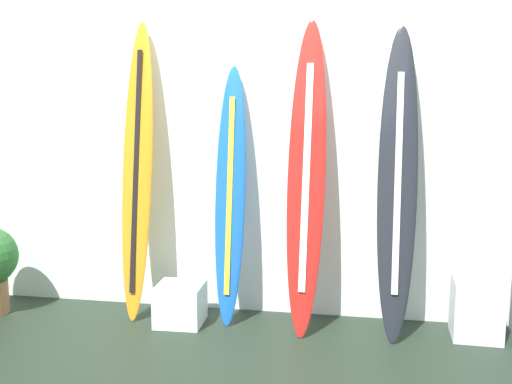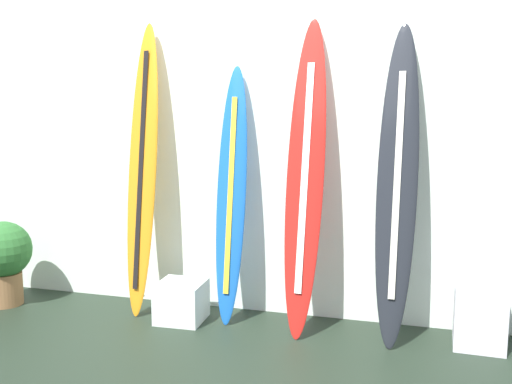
% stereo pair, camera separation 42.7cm
% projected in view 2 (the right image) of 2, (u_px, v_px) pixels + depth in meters
% --- Properties ---
extents(wall_back, '(7.20, 0.20, 2.80)m').
position_uv_depth(wall_back, '(289.00, 136.00, 4.51)').
color(wall_back, silver).
rests_on(wall_back, ground).
extents(surfboard_sunset, '(0.26, 0.41, 2.27)m').
position_uv_depth(surfboard_sunset, '(143.00, 172.00, 4.52)').
color(surfboard_sunset, orange).
rests_on(surfboard_sunset, ground).
extents(surfboard_cobalt, '(0.23, 0.38, 1.93)m').
position_uv_depth(surfboard_cobalt, '(231.00, 195.00, 4.36)').
color(surfboard_cobalt, blue).
rests_on(surfboard_cobalt, ground).
extents(surfboard_crimson, '(0.29, 0.51, 2.25)m').
position_uv_depth(surfboard_crimson, '(305.00, 180.00, 4.13)').
color(surfboard_crimson, red).
rests_on(surfboard_crimson, ground).
extents(surfboard_charcoal, '(0.29, 0.50, 2.20)m').
position_uv_depth(surfboard_charcoal, '(397.00, 185.00, 3.96)').
color(surfboard_charcoal, '#202229').
rests_on(surfboard_charcoal, ground).
extents(display_block_left, '(0.36, 0.36, 0.30)m').
position_uv_depth(display_block_left, '(181.00, 301.00, 4.45)').
color(display_block_left, white).
rests_on(display_block_left, ground).
extents(display_block_center, '(0.34, 0.34, 0.42)m').
position_uv_depth(display_block_center, '(480.00, 316.00, 3.96)').
color(display_block_center, silver).
rests_on(display_block_center, ground).
extents(potted_plant, '(0.46, 0.46, 0.70)m').
position_uv_depth(potted_plant, '(3.00, 256.00, 4.77)').
color(potted_plant, olive).
rests_on(potted_plant, ground).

